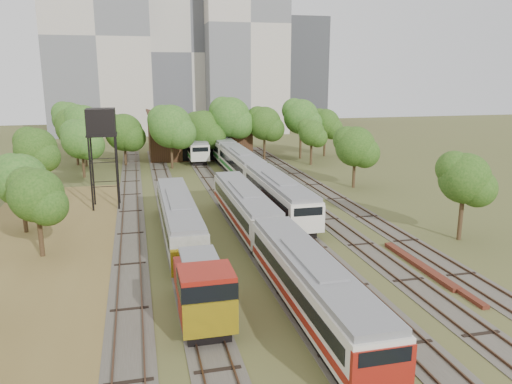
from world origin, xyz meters
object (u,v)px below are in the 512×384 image
object	(u,v)px
railcar_red_set	(270,238)
shunter_locomotive	(202,291)
water_tower	(101,125)
railcar_green_set	(241,165)

from	to	relation	value
railcar_red_set	shunter_locomotive	distance (m)	9.89
water_tower	shunter_locomotive	bearing A→B (deg)	-76.51
railcar_red_set	shunter_locomotive	bearing A→B (deg)	-127.35
railcar_green_set	water_tower	distance (m)	20.53
railcar_red_set	water_tower	distance (m)	23.37
railcar_red_set	shunter_locomotive	world-z (taller)	shunter_locomotive
railcar_green_set	railcar_red_set	bearing A→B (deg)	-97.80
shunter_locomotive	water_tower	bearing A→B (deg)	103.49
railcar_green_set	shunter_locomotive	bearing A→B (deg)	-105.11
railcar_red_set	railcar_green_set	distance (m)	29.46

